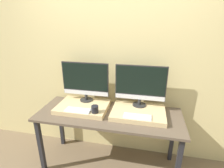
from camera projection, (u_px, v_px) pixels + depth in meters
The scene contains 9 objects.
wall_back at pixel (115, 66), 2.33m from camera, with size 8.00×0.04×2.60m.
workbench at pixel (109, 120), 2.17m from camera, with size 1.76×0.66×0.80m.
wooden_riser_left at pixel (83, 107), 2.25m from camera, with size 0.64×0.46×0.06m.
monitor_left at pixel (85, 80), 2.26m from camera, with size 0.62×0.17×0.52m.
keyboard_left at pixel (78, 110), 2.09m from camera, with size 0.31×0.12×0.01m.
mug at pixel (95, 109), 2.03m from camera, with size 0.08×0.08×0.09m.
wooden_riser_right at pixel (138, 112), 2.11m from camera, with size 0.64×0.46×0.06m.
monitor_right at pixel (140, 84), 2.12m from camera, with size 0.62×0.17×0.52m.
keyboard_right at pixel (137, 117), 1.95m from camera, with size 0.31×0.12×0.01m.
Camera 1 is at (0.43, -1.50, 1.88)m, focal length 28.00 mm.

